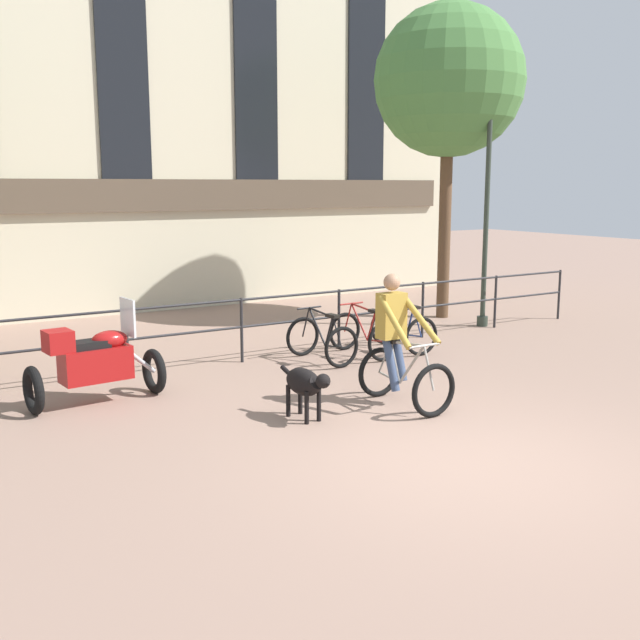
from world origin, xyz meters
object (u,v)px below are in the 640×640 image
dog (305,383)px  parked_motorcycle (95,362)px  parked_bicycle_near_lamp (322,340)px  parked_bicycle_mid_right (403,330)px  parked_bicycle_mid_left (364,335)px  cyclist_with_bike (399,347)px  street_lamp (487,193)px

dog → parked_motorcycle: size_ratio=0.55×
dog → parked_bicycle_near_lamp: 3.05m
dog → parked_bicycle_mid_right: 4.25m
parked_bicycle_mid_left → cyclist_with_bike: bearing=60.5°
dog → parked_bicycle_near_lamp: bearing=48.2°
parked_bicycle_mid_right → parked_bicycle_mid_left: bearing=3.0°
parked_bicycle_near_lamp → parked_bicycle_mid_left: bearing=175.4°
street_lamp → parked_bicycle_mid_left: bearing=-165.8°
parked_bicycle_near_lamp → street_lamp: (4.43, 0.91, 2.31)m
parked_bicycle_mid_left → street_lamp: (3.59, 0.91, 2.31)m
parked_motorcycle → parked_bicycle_mid_left: (4.59, 0.43, -0.20)m
cyclist_with_bike → parked_motorcycle: bearing=146.9°
dog → street_lamp: size_ratio=0.21×
parked_bicycle_mid_right → parked_motorcycle: bearing=7.5°
parked_bicycle_near_lamp → street_lamp: size_ratio=0.24×
cyclist_with_bike → parked_bicycle_mid_left: (1.25, 2.54, -0.41)m
cyclist_with_bike → street_lamp: size_ratio=0.36×
parked_motorcycle → street_lamp: bearing=-85.9°
parked_bicycle_near_lamp → parked_bicycle_mid_left: (0.83, -0.00, 0.00)m
parked_bicycle_mid_left → parked_bicycle_mid_right: (0.83, -0.00, 0.00)m
dog → parked_bicycle_mid_left: 3.60m
parked_bicycle_mid_left → parked_bicycle_near_lamp: bearing=-3.4°
parked_motorcycle → dog: bearing=-141.1°
parked_bicycle_mid_left → dog: bearing=39.9°
parked_bicycle_near_lamp → parked_bicycle_mid_right: size_ratio=1.01×
cyclist_with_bike → parked_bicycle_mid_left: bearing=63.0°
parked_bicycle_mid_left → street_lamp: street_lamp is taller
dog → parked_bicycle_mid_right: (3.45, 2.47, -0.10)m
parked_motorcycle → parked_bicycle_mid_left: parked_motorcycle is taller
parked_motorcycle → parked_bicycle_mid_left: bearing=-89.9°
dog → parked_bicycle_mid_left: bearing=37.4°
parked_motorcycle → parked_bicycle_near_lamp: size_ratio=1.54×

